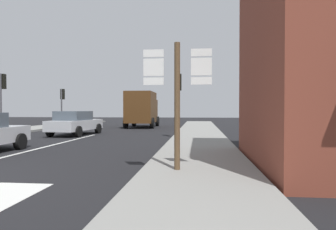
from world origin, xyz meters
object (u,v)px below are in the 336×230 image
Objects in this scene: traffic_light_near_right at (179,91)px; sedan_far at (75,123)px; delivery_truck at (142,108)px; traffic_light_near_left at (2,90)px; route_sign_post at (177,96)px; traffic_light_far_left at (62,99)px.

sedan_far is at bearing 167.99° from traffic_light_near_right.
sedan_far is at bearing -108.36° from delivery_truck.
traffic_light_near_right is (10.66, -0.57, -0.14)m from traffic_light_near_left.
delivery_truck is at bearing 112.15° from traffic_light_near_right.
route_sign_post is 14.89m from traffic_light_near_left.
traffic_light_near_left is (-4.20, -0.80, 1.99)m from sedan_far.
sedan_far is 1.23× the size of traffic_light_near_right.
delivery_truck is 1.36× the size of traffic_light_near_left.
route_sign_post is at bearing -40.85° from traffic_light_near_left.
sedan_far is at bearing -59.70° from traffic_light_far_left.
traffic_light_far_left reaches higher than delivery_truck.
traffic_light_near_right is at bearing -38.75° from traffic_light_far_left.
route_sign_post is 0.91× the size of traffic_light_near_right.
route_sign_post is 0.86× the size of traffic_light_near_left.
delivery_truck is 10.15m from traffic_light_near_right.
route_sign_post is at bearing -56.19° from sedan_far.
traffic_light_near_right reaches higher than traffic_light_far_left.
sedan_far is 6.86m from traffic_light_near_right.
traffic_light_near_left reaches higher than sedan_far.
traffic_light_near_right is (-0.58, 9.15, 0.69)m from route_sign_post.
traffic_light_far_left is (-6.85, -0.81, 0.82)m from delivery_truck.
traffic_light_near_left reaches higher than route_sign_post.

